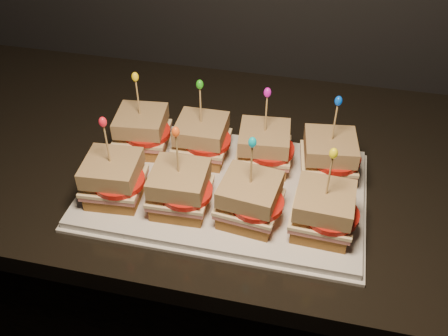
# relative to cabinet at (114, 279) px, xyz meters

# --- Properties ---
(cabinet) EXTENTS (2.25, 0.60, 0.87)m
(cabinet) POSITION_rel_cabinet_xyz_m (0.00, 0.00, 0.00)
(cabinet) COLOR black
(cabinet) RESTS_ON ground
(granite_slab) EXTENTS (2.29, 0.64, 0.04)m
(granite_slab) POSITION_rel_cabinet_xyz_m (0.00, 0.00, 0.45)
(granite_slab) COLOR black
(granite_slab) RESTS_ON cabinet
(platter) EXTENTS (0.47, 0.29, 0.02)m
(platter) POSITION_rel_cabinet_xyz_m (0.32, -0.11, 0.48)
(platter) COLOR white
(platter) RESTS_ON granite_slab
(platter_rim) EXTENTS (0.48, 0.30, 0.01)m
(platter_rim) POSITION_rel_cabinet_xyz_m (0.32, -0.11, 0.48)
(platter_rim) COLOR white
(platter_rim) RESTS_ON granite_slab
(sandwich_0_bread_bot) EXTENTS (0.09, 0.09, 0.02)m
(sandwich_0_bread_bot) POSITION_rel_cabinet_xyz_m (0.15, -0.04, 0.50)
(sandwich_0_bread_bot) COLOR brown
(sandwich_0_bread_bot) RESTS_ON platter
(sandwich_0_ham) EXTENTS (0.10, 0.10, 0.01)m
(sandwich_0_ham) POSITION_rel_cabinet_xyz_m (0.15, -0.04, 0.52)
(sandwich_0_ham) COLOR #C05B5B
(sandwich_0_ham) RESTS_ON sandwich_0_bread_bot
(sandwich_0_cheese) EXTENTS (0.10, 0.10, 0.01)m
(sandwich_0_cheese) POSITION_rel_cabinet_xyz_m (0.15, -0.04, 0.53)
(sandwich_0_cheese) COLOR #FBE1A8
(sandwich_0_cheese) RESTS_ON sandwich_0_ham
(sandwich_0_tomato) EXTENTS (0.08, 0.08, 0.01)m
(sandwich_0_tomato) POSITION_rel_cabinet_xyz_m (0.16, -0.05, 0.53)
(sandwich_0_tomato) COLOR red
(sandwich_0_tomato) RESTS_ON sandwich_0_cheese
(sandwich_0_bread_top) EXTENTS (0.09, 0.09, 0.03)m
(sandwich_0_bread_top) POSITION_rel_cabinet_xyz_m (0.15, -0.04, 0.55)
(sandwich_0_bread_top) COLOR brown
(sandwich_0_bread_top) RESTS_ON sandwich_0_tomato
(sandwich_0_pick) EXTENTS (0.00, 0.00, 0.09)m
(sandwich_0_pick) POSITION_rel_cabinet_xyz_m (0.15, -0.04, 0.60)
(sandwich_0_pick) COLOR tan
(sandwich_0_pick) RESTS_ON sandwich_0_bread_top
(sandwich_0_frill) EXTENTS (0.01, 0.01, 0.02)m
(sandwich_0_frill) POSITION_rel_cabinet_xyz_m (0.15, -0.04, 0.64)
(sandwich_0_frill) COLOR yellow
(sandwich_0_frill) RESTS_ON sandwich_0_pick
(sandwich_1_bread_bot) EXTENTS (0.08, 0.08, 0.02)m
(sandwich_1_bread_bot) POSITION_rel_cabinet_xyz_m (0.26, -0.04, 0.50)
(sandwich_1_bread_bot) COLOR brown
(sandwich_1_bread_bot) RESTS_ON platter
(sandwich_1_ham) EXTENTS (0.09, 0.09, 0.01)m
(sandwich_1_ham) POSITION_rel_cabinet_xyz_m (0.26, -0.04, 0.52)
(sandwich_1_ham) COLOR #C05B5B
(sandwich_1_ham) RESTS_ON sandwich_1_bread_bot
(sandwich_1_cheese) EXTENTS (0.09, 0.09, 0.01)m
(sandwich_1_cheese) POSITION_rel_cabinet_xyz_m (0.26, -0.04, 0.53)
(sandwich_1_cheese) COLOR #FBE1A8
(sandwich_1_cheese) RESTS_ON sandwich_1_ham
(sandwich_1_tomato) EXTENTS (0.08, 0.08, 0.01)m
(sandwich_1_tomato) POSITION_rel_cabinet_xyz_m (0.27, -0.05, 0.53)
(sandwich_1_tomato) COLOR red
(sandwich_1_tomato) RESTS_ON sandwich_1_cheese
(sandwich_1_bread_top) EXTENTS (0.09, 0.09, 0.03)m
(sandwich_1_bread_top) POSITION_rel_cabinet_xyz_m (0.26, -0.04, 0.55)
(sandwich_1_bread_top) COLOR brown
(sandwich_1_bread_top) RESTS_ON sandwich_1_tomato
(sandwich_1_pick) EXTENTS (0.00, 0.00, 0.09)m
(sandwich_1_pick) POSITION_rel_cabinet_xyz_m (0.26, -0.04, 0.60)
(sandwich_1_pick) COLOR tan
(sandwich_1_pick) RESTS_ON sandwich_1_bread_top
(sandwich_1_frill) EXTENTS (0.01, 0.01, 0.02)m
(sandwich_1_frill) POSITION_rel_cabinet_xyz_m (0.26, -0.04, 0.64)
(sandwich_1_frill) COLOR #23A616
(sandwich_1_frill) RESTS_ON sandwich_1_pick
(sandwich_2_bread_bot) EXTENTS (0.09, 0.09, 0.02)m
(sandwich_2_bread_bot) POSITION_rel_cabinet_xyz_m (0.37, -0.04, 0.50)
(sandwich_2_bread_bot) COLOR brown
(sandwich_2_bread_bot) RESTS_ON platter
(sandwich_2_ham) EXTENTS (0.10, 0.10, 0.01)m
(sandwich_2_ham) POSITION_rel_cabinet_xyz_m (0.37, -0.04, 0.52)
(sandwich_2_ham) COLOR #C05B5B
(sandwich_2_ham) RESTS_ON sandwich_2_bread_bot
(sandwich_2_cheese) EXTENTS (0.10, 0.10, 0.01)m
(sandwich_2_cheese) POSITION_rel_cabinet_xyz_m (0.37, -0.04, 0.53)
(sandwich_2_cheese) COLOR #FBE1A8
(sandwich_2_cheese) RESTS_ON sandwich_2_ham
(sandwich_2_tomato) EXTENTS (0.08, 0.08, 0.01)m
(sandwich_2_tomato) POSITION_rel_cabinet_xyz_m (0.39, -0.05, 0.53)
(sandwich_2_tomato) COLOR red
(sandwich_2_tomato) RESTS_ON sandwich_2_cheese
(sandwich_2_bread_top) EXTENTS (0.09, 0.09, 0.03)m
(sandwich_2_bread_top) POSITION_rel_cabinet_xyz_m (0.37, -0.04, 0.55)
(sandwich_2_bread_top) COLOR brown
(sandwich_2_bread_top) RESTS_ON sandwich_2_tomato
(sandwich_2_pick) EXTENTS (0.00, 0.00, 0.09)m
(sandwich_2_pick) POSITION_rel_cabinet_xyz_m (0.37, -0.04, 0.60)
(sandwich_2_pick) COLOR tan
(sandwich_2_pick) RESTS_ON sandwich_2_bread_top
(sandwich_2_frill) EXTENTS (0.01, 0.01, 0.02)m
(sandwich_2_frill) POSITION_rel_cabinet_xyz_m (0.37, -0.04, 0.64)
(sandwich_2_frill) COLOR #D313B8
(sandwich_2_frill) RESTS_ON sandwich_2_pick
(sandwich_3_bread_bot) EXTENTS (0.09, 0.09, 0.02)m
(sandwich_3_bread_bot) POSITION_rel_cabinet_xyz_m (0.49, -0.04, 0.50)
(sandwich_3_bread_bot) COLOR brown
(sandwich_3_bread_bot) RESTS_ON platter
(sandwich_3_ham) EXTENTS (0.10, 0.10, 0.01)m
(sandwich_3_ham) POSITION_rel_cabinet_xyz_m (0.49, -0.04, 0.52)
(sandwich_3_ham) COLOR #C05B5B
(sandwich_3_ham) RESTS_ON sandwich_3_bread_bot
(sandwich_3_cheese) EXTENTS (0.10, 0.10, 0.01)m
(sandwich_3_cheese) POSITION_rel_cabinet_xyz_m (0.49, -0.04, 0.53)
(sandwich_3_cheese) COLOR #FBE1A8
(sandwich_3_cheese) RESTS_ON sandwich_3_ham
(sandwich_3_tomato) EXTENTS (0.08, 0.08, 0.01)m
(sandwich_3_tomato) POSITION_rel_cabinet_xyz_m (0.50, -0.05, 0.53)
(sandwich_3_tomato) COLOR red
(sandwich_3_tomato) RESTS_ON sandwich_3_cheese
(sandwich_3_bread_top) EXTENTS (0.10, 0.10, 0.03)m
(sandwich_3_bread_top) POSITION_rel_cabinet_xyz_m (0.49, -0.04, 0.55)
(sandwich_3_bread_top) COLOR brown
(sandwich_3_bread_top) RESTS_ON sandwich_3_tomato
(sandwich_3_pick) EXTENTS (0.00, 0.00, 0.09)m
(sandwich_3_pick) POSITION_rel_cabinet_xyz_m (0.49, -0.04, 0.60)
(sandwich_3_pick) COLOR tan
(sandwich_3_pick) RESTS_ON sandwich_3_bread_top
(sandwich_3_frill) EXTENTS (0.01, 0.01, 0.02)m
(sandwich_3_frill) POSITION_rel_cabinet_xyz_m (0.49, -0.04, 0.64)
(sandwich_3_frill) COLOR blue
(sandwich_3_frill) RESTS_ON sandwich_3_pick
(sandwich_4_bread_bot) EXTENTS (0.09, 0.09, 0.02)m
(sandwich_4_bread_bot) POSITION_rel_cabinet_xyz_m (0.15, -0.17, 0.50)
(sandwich_4_bread_bot) COLOR brown
(sandwich_4_bread_bot) RESTS_ON platter
(sandwich_4_ham) EXTENTS (0.10, 0.10, 0.01)m
(sandwich_4_ham) POSITION_rel_cabinet_xyz_m (0.15, -0.17, 0.52)
(sandwich_4_ham) COLOR #C05B5B
(sandwich_4_ham) RESTS_ON sandwich_4_bread_bot
(sandwich_4_cheese) EXTENTS (0.10, 0.10, 0.01)m
(sandwich_4_cheese) POSITION_rel_cabinet_xyz_m (0.15, -0.17, 0.53)
(sandwich_4_cheese) COLOR #FBE1A8
(sandwich_4_cheese) RESTS_ON sandwich_4_ham
(sandwich_4_tomato) EXTENTS (0.08, 0.08, 0.01)m
(sandwich_4_tomato) POSITION_rel_cabinet_xyz_m (0.16, -0.18, 0.53)
(sandwich_4_tomato) COLOR red
(sandwich_4_tomato) RESTS_ON sandwich_4_cheese
(sandwich_4_bread_top) EXTENTS (0.09, 0.09, 0.03)m
(sandwich_4_bread_top) POSITION_rel_cabinet_xyz_m (0.15, -0.17, 0.55)
(sandwich_4_bread_top) COLOR brown
(sandwich_4_bread_top) RESTS_ON sandwich_4_tomato
(sandwich_4_pick) EXTENTS (0.00, 0.00, 0.09)m
(sandwich_4_pick) POSITION_rel_cabinet_xyz_m (0.15, -0.17, 0.60)
(sandwich_4_pick) COLOR tan
(sandwich_4_pick) RESTS_ON sandwich_4_bread_top
(sandwich_4_frill) EXTENTS (0.01, 0.01, 0.02)m
(sandwich_4_frill) POSITION_rel_cabinet_xyz_m (0.15, -0.17, 0.64)
(sandwich_4_frill) COLOR red
(sandwich_4_frill) RESTS_ON sandwich_4_pick
(sandwich_5_bread_bot) EXTENTS (0.09, 0.09, 0.02)m
(sandwich_5_bread_bot) POSITION_rel_cabinet_xyz_m (0.26, -0.17, 0.50)
(sandwich_5_bread_bot) COLOR brown
(sandwich_5_bread_bot) RESTS_ON platter
(sandwich_5_ham) EXTENTS (0.10, 0.09, 0.01)m
(sandwich_5_ham) POSITION_rel_cabinet_xyz_m (0.26, -0.17, 0.52)
(sandwich_5_ham) COLOR #C05B5B
(sandwich_5_ham) RESTS_ON sandwich_5_bread_bot
(sandwich_5_cheese) EXTENTS (0.10, 0.09, 0.01)m
(sandwich_5_cheese) POSITION_rel_cabinet_xyz_m (0.26, -0.17, 0.53)
(sandwich_5_cheese) COLOR #FBE1A8
(sandwich_5_cheese) RESTS_ON sandwich_5_ham
(sandwich_5_tomato) EXTENTS (0.08, 0.08, 0.01)m
(sandwich_5_tomato) POSITION_rel_cabinet_xyz_m (0.27, -0.18, 0.53)
(sandwich_5_tomato) COLOR red
(sandwich_5_tomato) RESTS_ON sandwich_5_cheese
(sandwich_5_bread_top) EXTENTS (0.09, 0.09, 0.03)m
(sandwich_5_bread_top) POSITION_rel_cabinet_xyz_m (0.26, -0.17, 0.55)
(sandwich_5_bread_top) COLOR brown
(sandwich_5_bread_top) RESTS_ON sandwich_5_tomato
(sandwich_5_pick) EXTENTS (0.00, 0.00, 0.09)m
(sandwich_5_pick) POSITION_rel_cabinet_xyz_m (0.26, -0.17, 0.60)
(sandwich_5_pick) COLOR tan
(sandwich_5_pick) RESTS_ON sandwich_5_bread_top
(sandwich_5_frill) EXTENTS (0.01, 0.01, 0.02)m
(sandwich_5_frill) POSITION_rel_cabinet_xyz_m (0.26, -0.17, 0.64)
(sandwich_5_frill) COLOR #FE5819
(sandwich_5_frill) RESTS_ON sandwich_5_pick
(sandwich_6_bread_bot) EXTENTS (0.09, 0.09, 0.02)m
(sandwich_6_bread_bot) POSITION_rel_cabinet_xyz_m (0.37, -0.17, 0.50)
(sandwich_6_bread_bot) COLOR brown
(sandwich_6_bread_bot) RESTS_ON platter
(sandwich_6_ham) EXTENTS (0.10, 0.10, 0.01)m
(sandwich_6_ham) POSITION_rel_cabinet_xyz_m (0.37, -0.17, 0.52)
(sandwich_6_ham) COLOR #C05B5B
(sandwich_6_ham) RESTS_ON sandwich_6_bread_bot
(sandwich_6_cheese) EXTENTS (0.10, 0.10, 0.01)m
(sandwich_6_cheese) POSITION_rel_cabinet_xyz_m (0.37, -0.17, 0.53)
(sandwich_6_cheese) COLOR #FBE1A8
(sandwich_6_cheese) RESTS_ON sandwich_6_ham
(sandwich_6_tomato) EXTENTS (0.08, 0.08, 0.01)m
(sandwich_6_tomato) POSITION_rel_cabinet_xyz_m (0.39, -0.18, 0.53)
(sandwich_6_tomato) COLOR red
(sandwich_6_tomato) RESTS_ON sandwich_6_cheese
(sandwich_6_bread_top) EXTENTS (0.09, 0.09, 0.03)m
(sandwich_6_bread_top) POSITION_rel_cabinet_xyz_m (0.37, -0.17, 0.55)
(sandwich_6_bread_top) COLOR brown
(sandwich_6_bread_top) RESTS_ON sandwich_6_tomato
(sandwich_6_pick) EXTENTS (0.00, 0.00, 0.09)m
(sandwich_6_pick) POSITION_rel_cabinet_xyz_m (0.37, -0.17, 0.60)
(sandwich_6_pick) COLOR tan
(sandwich_6_pick) RESTS_ON sandwich_6_bread_top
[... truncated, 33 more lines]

